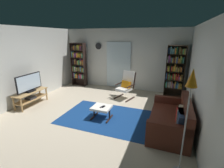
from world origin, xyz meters
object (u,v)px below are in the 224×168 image
tv_stand (31,96)px  wall_clock (98,46)px  leather_sofa (172,120)px  lounge_armchair (126,84)px  television (29,83)px  floor_lamp_by_sofa (190,94)px  ottoman (102,109)px  tv_remote (102,107)px  bookshelf_near_tv (79,63)px  bookshelf_near_sofa (175,70)px  cell_phone (103,107)px

tv_stand → wall_clock: wall_clock is taller
leather_sofa → lounge_armchair: 2.47m
television → lounge_armchair: television is taller
tv_stand → floor_lamp_by_sofa: size_ratio=0.64×
ottoman → tv_remote: (0.03, -0.03, 0.07)m
bookshelf_near_tv → leather_sofa: size_ratio=1.15×
television → wall_clock: 3.29m
bookshelf_near_sofa → floor_lamp_by_sofa: (0.16, -3.96, 0.40)m
leather_sofa → tv_remote: size_ratio=11.98×
television → lounge_armchair: (2.85, 1.79, -0.24)m
tv_stand → cell_phone: tv_stand is taller
cell_phone → bookshelf_near_sofa: bearing=65.1°
tv_remote → wall_clock: (-1.43, 2.90, 1.48)m
tv_stand → lounge_armchair: (2.85, 1.80, 0.22)m
ottoman → tv_remote: bearing=-48.6°
bookshelf_near_tv → lounge_armchair: bearing=-18.2°
tv_stand → television: size_ratio=1.21×
television → cell_phone: bearing=-0.4°
bookshelf_near_tv → cell_phone: bookshelf_near_tv is taller
bookshelf_near_tv → ottoman: (2.33, -2.66, -0.76)m
bookshelf_near_sofa → floor_lamp_by_sofa: bearing=-87.7°
leather_sofa → tv_remote: 1.86m
tv_stand → floor_lamp_by_sofa: (4.68, -1.31, 1.13)m
tv_stand → ottoman: size_ratio=2.26×
lounge_armchair → cell_phone: bearing=-95.2°
tv_remote → floor_lamp_by_sofa: 2.61m
ottoman → cell_phone: cell_phone is taller
bookshelf_near_tv → lounge_armchair: bookshelf_near_tv is taller
bookshelf_near_sofa → cell_phone: 3.30m
cell_phone → leather_sofa: bearing=9.8°
bookshelf_near_tv → wall_clock: size_ratio=6.85×
television → bookshelf_near_tv: size_ratio=0.49×
bookshelf_near_sofa → wall_clock: wall_clock is taller
bookshelf_near_tv → ottoman: size_ratio=3.81×
television → bookshelf_near_sofa: size_ratio=0.50×
lounge_armchair → wall_clock: bearing=146.9°
cell_phone → floor_lamp_by_sofa: size_ratio=0.08×
leather_sofa → floor_lamp_by_sofa: size_ratio=0.94×
wall_clock → television: bearing=-113.4°
leather_sofa → lounge_armchair: lounge_armchair is taller
lounge_armchair → tv_remote: (-0.19, -1.85, -0.16)m
floor_lamp_by_sofa → television: bearing=164.2°
floor_lamp_by_sofa → tv_stand: bearing=164.3°
floor_lamp_by_sofa → wall_clock: wall_clock is taller
tv_stand → tv_remote: bearing=-1.1°
tv_stand → leather_sofa: size_ratio=0.68×
bookshelf_near_sofa → cell_phone: size_ratio=14.02×
tv_stand → television: bearing=61.6°
floor_lamp_by_sofa → lounge_armchair: bearing=120.4°
bookshelf_near_tv → ottoman: 3.62m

